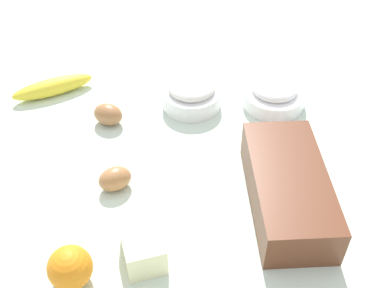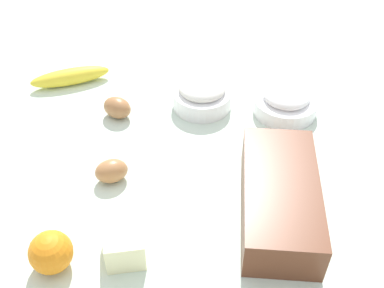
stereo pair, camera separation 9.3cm
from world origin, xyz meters
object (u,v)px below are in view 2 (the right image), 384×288
sugar_bowl (286,101)px  orange_fruit (51,252)px  loaf_pan (280,197)px  egg_beside_bowl (117,108)px  banana (70,77)px  flour_bowl (202,94)px  butter_block (125,239)px  egg_near_butter (111,171)px

sugar_bowl → orange_fruit: (0.36, -0.48, 0.01)m
loaf_pan → egg_beside_bowl: bearing=-126.1°
banana → orange_fruit: bearing=1.9°
orange_fruit → egg_beside_bowl: (-0.38, 0.10, -0.01)m
loaf_pan → flour_bowl: size_ratio=2.22×
flour_bowl → butter_block: bearing=-24.5°
egg_near_butter → butter_block: bearing=9.0°
butter_block → egg_beside_bowl: bearing=-177.1°
loaf_pan → butter_block: (0.05, -0.27, -0.01)m
flour_bowl → sugar_bowl: 0.19m
orange_fruit → egg_near_butter: 0.21m
flour_bowl → orange_fruit: size_ratio=1.89×
loaf_pan → flour_bowl: loaf_pan is taller
flour_bowl → egg_beside_bowl: flour_bowl is taller
loaf_pan → sugar_bowl: size_ratio=2.08×
flour_bowl → egg_beside_bowl: size_ratio=2.06×
flour_bowl → banana: (-0.12, -0.31, -0.01)m
flour_bowl → orange_fruit: (0.40, -0.29, 0.00)m
loaf_pan → sugar_bowl: 0.30m
loaf_pan → egg_near_butter: 0.32m
sugar_bowl → orange_fruit: size_ratio=2.02×
orange_fruit → egg_near_butter: bearing=154.0°
egg_beside_bowl → flour_bowl: bearing=95.7°
banana → egg_near_butter: size_ratio=2.99×
flour_bowl → butter_block: (0.38, -0.17, -0.00)m
flour_bowl → egg_near_butter: flour_bowl is taller
sugar_bowl → orange_fruit: 0.60m
egg_near_butter → egg_beside_bowl: (-0.20, 0.01, 0.00)m
egg_near_butter → egg_beside_bowl: bearing=177.6°
flour_bowl → banana: flour_bowl is taller
banana → butter_block: butter_block is taller
loaf_pan → egg_near_butter: size_ratio=4.70×
egg_near_butter → egg_beside_bowl: egg_beside_bowl is taller
butter_block → egg_beside_bowl: size_ratio=1.38×
orange_fruit → egg_near_butter: (-0.19, 0.09, -0.01)m
banana → flour_bowl: bearing=68.8°
banana → egg_near_butter: egg_near_butter is taller
sugar_bowl → banana: bearing=-107.8°
banana → egg_beside_bowl: size_ratio=2.91×
banana → butter_block: 0.52m
flour_bowl → egg_near_butter: 0.29m
flour_bowl → banana: 0.33m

